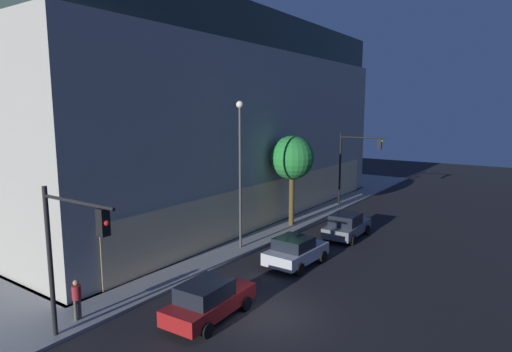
% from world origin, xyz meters
% --- Properties ---
extents(ground_plane, '(120.00, 120.00, 0.00)m').
position_xyz_m(ground_plane, '(0.00, 0.00, 0.00)').
color(ground_plane, black).
extents(modern_building, '(35.44, 31.36, 15.78)m').
position_xyz_m(modern_building, '(12.99, 23.07, 7.82)').
color(modern_building, '#4C4C51').
rests_on(modern_building, ground).
extents(traffic_light_near_corner, '(0.33, 3.95, 5.75)m').
position_xyz_m(traffic_light_near_corner, '(-6.14, 4.47, 4.02)').
color(traffic_light_near_corner, black).
rests_on(traffic_light_near_corner, sidewalk_corner).
extents(traffic_light_far_corner, '(0.54, 4.12, 6.47)m').
position_xyz_m(traffic_light_far_corner, '(21.29, 4.98, 4.48)').
color(traffic_light_far_corner, black).
rests_on(traffic_light_far_corner, sidewalk_corner).
extents(street_lamp_sidewalk, '(0.44, 0.44, 9.01)m').
position_xyz_m(street_lamp_sidewalk, '(6.22, 6.21, 5.71)').
color(street_lamp_sidewalk, '#414141').
rests_on(street_lamp_sidewalk, sidewalk_corner).
extents(sidewalk_tree, '(3.20, 3.20, 6.64)m').
position_xyz_m(sidewalk_tree, '(12.61, 6.26, 5.13)').
color(sidewalk_tree, '#4D3D1E').
rests_on(sidewalk_tree, sidewalk_corner).
extents(pedestrian_waiting, '(0.36, 0.36, 1.70)m').
position_xyz_m(pedestrian_waiting, '(-4.99, 6.10, 1.16)').
color(pedestrian_waiting, '#4C473D').
rests_on(pedestrian_waiting, sidewalk_corner).
extents(car_red, '(4.43, 2.16, 1.64)m').
position_xyz_m(car_red, '(-1.65, 1.96, 0.82)').
color(car_red, maroon).
rests_on(car_red, ground).
extents(car_silver, '(4.09, 2.37, 1.66)m').
position_xyz_m(car_silver, '(5.77, 2.03, 0.84)').
color(car_silver, '#B7BABF').
rests_on(car_silver, ground).
extents(car_grey, '(4.61, 2.24, 1.71)m').
position_xyz_m(car_grey, '(12.32, 1.75, 0.86)').
color(car_grey, slate).
rests_on(car_grey, ground).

